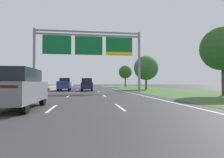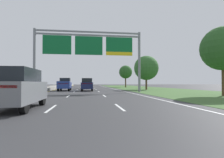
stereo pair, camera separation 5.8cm
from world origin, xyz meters
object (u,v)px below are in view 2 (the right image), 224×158
Objects in this scene: pickup_truck_blue at (65,84)px; car_silver_centre_lane_suv at (86,84)px; roadside_tree_far at (126,72)px; car_grey_left_lane_suv at (18,88)px; overhead_sign_gantry at (89,48)px; roadside_tree_near at (223,49)px; car_navy_centre_lane_suv at (87,84)px; roadside_tree_mid at (146,68)px.

pickup_truck_blue reaches higher than car_silver_centre_lane_suv.
car_grey_left_lane_suv is at bearing -109.21° from roadside_tree_far.
overhead_sign_gantry is 16.36m from roadside_tree_near.
pickup_truck_blue reaches higher than car_navy_centre_lane_suv.
pickup_truck_blue is 23.75m from roadside_tree_near.
roadside_tree_near is (17.78, -15.27, 3.84)m from pickup_truck_blue.
car_grey_left_lane_suv is (-3.28, -31.87, 0.00)m from car_silver_centre_lane_suv.
roadside_tree_far is at bearing -18.65° from car_grey_left_lane_suv.
roadside_tree_far is (14.71, 42.21, 3.37)m from car_grey_left_lane_suv.
overhead_sign_gantry is 14.40m from roadside_tree_mid.
car_silver_centre_lane_suv is (-0.53, 15.99, -5.15)m from overhead_sign_gantry.
overhead_sign_gantry is 2.09× the size of roadside_tree_near.
roadside_tree_near is at bearing -134.25° from car_navy_centre_lane_suv.
overhead_sign_gantry is at bearing -149.11° from pickup_truck_blue.
car_silver_centre_lane_suv is at bearing 2.20° from car_navy_centre_lane_suv.
overhead_sign_gantry is at bearing -142.26° from roadside_tree_mid.
car_grey_left_lane_suv is 29.04m from roadside_tree_mid.
overhead_sign_gantry is 3.20× the size of car_silver_centre_lane_suv.
roadside_tree_near is at bearing -82.00° from roadside_tree_mid.
roadside_tree_mid is at bearing 98.00° from roadside_tree_near.
car_silver_centre_lane_suv is at bearing 91.88° from overhead_sign_gantry.
car_navy_centre_lane_suv is 24.17m from roadside_tree_far.
overhead_sign_gantry is 7.28m from car_navy_centre_lane_suv.
roadside_tree_near reaches higher than pickup_truck_blue.
pickup_truck_blue is 25.06m from roadside_tree_far.
car_grey_left_lane_suv is 0.71× the size of roadside_tree_mid.
roadside_tree_mid is (-2.46, 17.51, -0.65)m from roadside_tree_near.
car_silver_centre_lane_suv is 14.22m from roadside_tree_mid.
overhead_sign_gantry is 3.19× the size of car_grey_left_lane_suv.
roadside_tree_near reaches higher than roadside_tree_mid.
pickup_truck_blue is 0.82× the size of roadside_tree_mid.
roadside_tree_far is at bearing 94.62° from roadside_tree_near.
roadside_tree_mid is at bearing -82.71° from pickup_truck_blue.
overhead_sign_gantry reaches higher than roadside_tree_mid.
roadside_tree_far is (11.43, 10.34, 3.37)m from car_silver_centre_lane_suv.
overhead_sign_gantry is 3.19× the size of car_navy_centre_lane_suv.
pickup_truck_blue is at bearing 1.16° from car_grey_left_lane_suv.
car_grey_left_lane_suv is (-3.81, -15.87, -5.15)m from overhead_sign_gantry.
pickup_truck_blue is at bearing 139.35° from roadside_tree_near.
car_navy_centre_lane_suv is 0.66× the size of roadside_tree_near.
car_silver_centre_lane_suv is at bearing 119.94° from roadside_tree_near.
overhead_sign_gantry reaches higher than roadside_tree_far.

